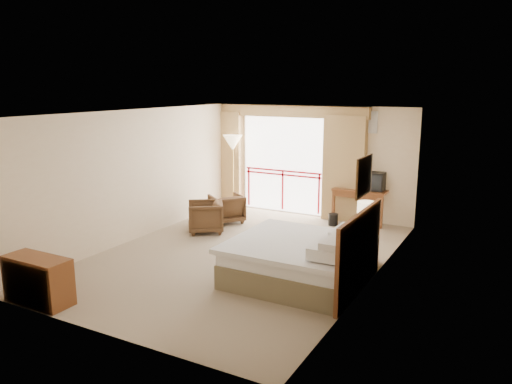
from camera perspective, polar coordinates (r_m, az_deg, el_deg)
The scene contains 29 objects.
floor at distance 9.58m, azimuth -1.64°, elevation -7.26°, with size 7.00×7.00×0.00m, color #8A775C.
ceiling at distance 9.05m, azimuth -1.74°, elevation 9.08°, with size 7.00×7.00×0.00m, color white.
wall_back at distance 12.32m, azimuth 6.54°, elevation 3.53°, with size 5.00×5.00×0.00m, color beige.
wall_front at distance 6.53m, azimuth -17.39°, elevation -4.75°, with size 5.00×5.00×0.00m, color beige.
wall_left at distance 10.68m, azimuth -13.37°, elevation 1.94°, with size 7.00×7.00×0.00m, color beige.
wall_right at distance 8.27m, azimuth 13.45°, elevation -1.00°, with size 7.00×7.00×0.00m, color beige.
balcony_door at distance 12.64m, azimuth 3.13°, elevation 3.12°, with size 2.40×2.40×0.00m, color white.
balcony_railing at distance 12.69m, azimuth 3.07°, elevation 1.38°, with size 2.09×0.03×1.02m.
curtain_left at distance 13.31m, azimuth -3.55°, elevation 3.79°, with size 1.00×0.26×2.50m, color #987446.
curtain_right at distance 11.91m, azimuth 10.05°, elevation 2.63°, with size 1.00×0.26×2.50m, color #987446.
valance at distance 12.41m, azimuth 3.00°, elevation 9.22°, with size 4.40×0.22×0.28m, color #987446.
hvac_vent at distance 11.76m, azimuth 12.53°, elevation 7.81°, with size 0.50×0.04×0.50m, color silver.
bed at distance 8.31m, azimuth 5.26°, elevation -7.64°, with size 2.13×2.06×0.97m.
headboard at distance 7.92m, azimuth 11.76°, elevation -6.79°, with size 0.06×2.10×1.30m, color #5B301B.
framed_art at distance 7.61m, azimuth 12.23°, elevation 1.78°, with size 0.04×0.72×0.60m.
nightstand at distance 9.29m, azimuth 12.20°, elevation -6.38°, with size 0.38×0.46×0.55m, color #5B301B.
table_lamp at distance 9.14m, azimuth 12.49°, elevation -2.00°, with size 0.33×0.33×0.58m.
phone at distance 9.08m, azimuth 11.71°, elevation -4.76°, with size 0.17×0.13×0.07m, color black.
desk at distance 11.94m, azimuth 11.94°, elevation -0.46°, with size 1.24×0.60×0.81m.
tv at distance 11.73m, azimuth 13.34°, elevation 1.19°, with size 0.47×0.37×0.43m.
coffee_maker at distance 11.93m, azimuth 10.32°, elevation 1.10°, with size 0.12×0.12×0.26m, color black.
cup at distance 11.86m, azimuth 10.92°, elevation 0.59°, with size 0.06×0.06×0.09m, color white.
wastebasket at distance 11.66m, azimuth 8.81°, elevation -3.12°, with size 0.22×0.22×0.28m, color black.
armchair_far at distance 11.86m, azimuth -3.35°, elevation -3.43°, with size 0.71×0.73×0.66m, color #412A19.
armchair_near at distance 11.12m, azimuth -5.77°, elevation -4.55°, with size 0.73×0.75×0.69m, color #412A19.
side_table at distance 11.62m, azimuth -6.11°, elevation -2.04°, with size 0.46×0.46×0.50m.
book at distance 11.59m, azimuth -6.13°, elevation -1.26°, with size 0.15×0.21×0.02m, color white.
floor_lamp at distance 12.80m, azimuth -2.67°, elevation 5.32°, with size 0.49×0.49×1.93m.
dresser at distance 8.16m, azimuth -23.65°, elevation -9.22°, with size 1.06×0.45×0.71m.
Camera 1 is at (4.55, -7.80, 3.19)m, focal length 35.00 mm.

